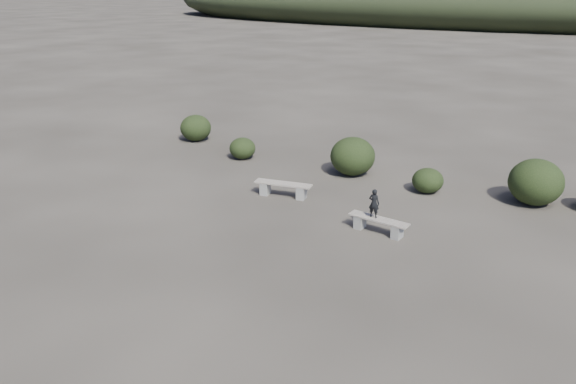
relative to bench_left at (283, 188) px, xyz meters
The scene contains 9 objects.
ground 5.93m from the bench_left, 69.21° to the right, with size 1200.00×1200.00×0.00m, color #2D2923.
bench_left is the anchor object (origin of this frame).
bench_right 3.87m from the bench_left, 14.21° to the right, with size 1.74×0.46×0.43m.
seated_person 3.74m from the bench_left, 14.70° to the right, with size 0.30×0.20×0.83m, color black.
shrub_a 4.47m from the bench_left, 143.71° to the left, with size 1.02×1.02×0.84m, color black.
shrub_b 3.35m from the bench_left, 74.28° to the left, with size 1.60×1.60×1.37m, color black.
shrub_c 4.78m from the bench_left, 37.07° to the left, with size 1.02×1.02×0.82m, color black.
shrub_d 7.88m from the bench_left, 27.72° to the left, with size 1.65×1.65×1.44m, color black.
shrub_f 7.85m from the bench_left, 151.84° to the left, with size 1.34×1.34×1.13m, color black.
Camera 1 is at (7.12, -8.74, 6.56)m, focal length 35.00 mm.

